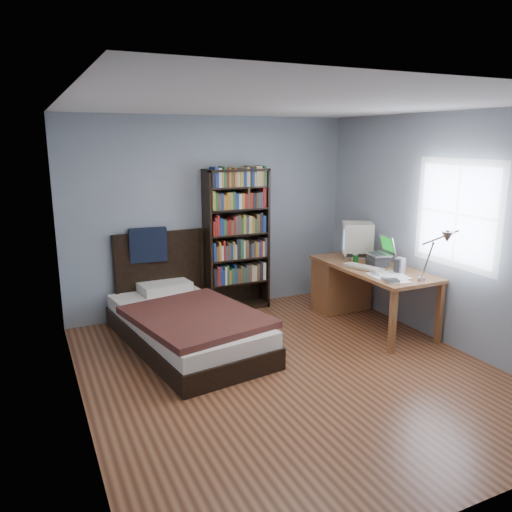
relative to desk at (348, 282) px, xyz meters
name	(u,v)px	position (x,y,z in m)	size (l,w,h in m)	color
room	(294,245)	(-1.48, -1.17, 0.83)	(4.20, 4.24, 2.50)	#542A18
desk	(348,282)	(0.00, 0.00, 0.00)	(0.75, 1.67, 0.73)	brown
crt_monitor	(356,238)	(0.09, 0.00, 0.57)	(0.56, 0.51, 0.46)	#BCB19C
laptop	(379,257)	(0.09, -0.47, 0.41)	(0.33, 0.32, 0.36)	#2D2D30
desk_lamp	(443,242)	(-0.04, -1.57, 0.82)	(0.24, 0.53, 0.63)	#99999E
keyboard	(363,267)	(-0.16, -0.50, 0.33)	(0.18, 0.47, 0.03)	#BBB39B
speaker	(400,265)	(0.09, -0.84, 0.40)	(0.09, 0.09, 0.18)	gray
soda_can	(356,259)	(-0.11, -0.28, 0.37)	(0.06, 0.06, 0.11)	#083C18
mouse	(354,260)	(-0.04, -0.16, 0.33)	(0.06, 0.11, 0.04)	silver
phone_silver	(375,274)	(-0.22, -0.80, 0.32)	(0.05, 0.09, 0.02)	silver
phone_grey	(385,279)	(-0.25, -0.99, 0.32)	(0.05, 0.09, 0.02)	gray
external_drive	(392,281)	(-0.23, -1.10, 0.32)	(0.13, 0.13, 0.03)	gray
bookshelf	(237,240)	(-1.23, 0.77, 0.51)	(0.83, 0.30, 1.85)	black
bed	(184,321)	(-2.22, -0.04, -0.17)	(1.44, 2.33, 1.16)	black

